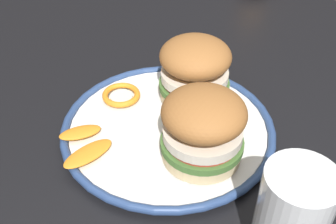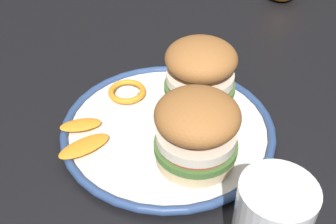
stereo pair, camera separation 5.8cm
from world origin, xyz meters
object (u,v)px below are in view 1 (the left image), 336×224
sandwich_half_right (203,127)px  sandwich_half_left (195,70)px  dining_table (204,174)px  drinking_glass (290,222)px  dinner_plate (168,128)px

sandwich_half_right → sandwich_half_left: bearing=-14.5°
sandwich_half_left → sandwich_half_right: 0.13m
dining_table → drinking_glass: size_ratio=10.25×
dining_table → sandwich_half_right: (-0.06, 0.03, 0.16)m
dinner_plate → drinking_glass: bearing=-163.1°
sandwich_half_right → dining_table: bearing=-28.5°
dinner_plate → sandwich_half_right: 0.10m
dining_table → sandwich_half_right: size_ratio=9.06×
drinking_glass → dining_table: bearing=2.8°
sandwich_half_left → sandwich_half_right: bearing=165.5°
sandwich_half_left → drinking_glass: drinking_glass is taller
dinner_plate → sandwich_half_right: size_ratio=2.25×
sandwich_half_left → sandwich_half_right: (-0.13, 0.03, 0.00)m
dining_table → drinking_glass: drinking_glass is taller
dining_table → sandwich_half_right: sandwich_half_right is taller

